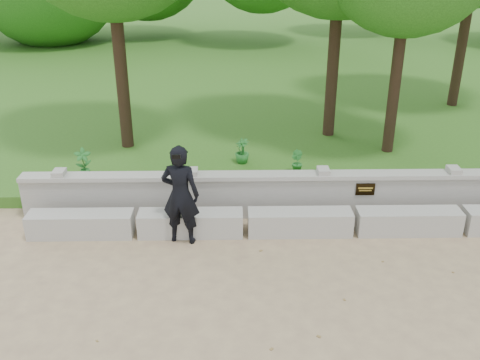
{
  "coord_description": "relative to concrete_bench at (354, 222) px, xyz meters",
  "views": [
    {
      "loc": [
        -2.26,
        -6.7,
        4.94
      ],
      "look_at": [
        -2.1,
        1.82,
        1.12
      ],
      "focal_mm": 40.0,
      "sensor_mm": 36.0,
      "label": 1
    }
  ],
  "objects": [
    {
      "name": "shrub_a",
      "position": [
        -5.42,
        2.05,
        0.36
      ],
      "size": [
        0.41,
        0.33,
        0.67
      ],
      "primitive_type": "imported",
      "rotation": [
        0.0,
        0.0,
        0.3
      ],
      "color": "#256F29",
      "rests_on": "lawn"
    },
    {
      "name": "concrete_bench",
      "position": [
        0.0,
        0.0,
        0.0
      ],
      "size": [
        11.9,
        0.45,
        0.45
      ],
      "color": "#ABA9A1",
      "rests_on": "ground"
    },
    {
      "name": "parapet_wall",
      "position": [
        0.0,
        0.7,
        0.24
      ],
      "size": [
        12.5,
        0.35,
        0.9
      ],
      "color": "#A19E98",
      "rests_on": "ground"
    },
    {
      "name": "lawn",
      "position": [
        -0.0,
        12.1,
        -0.1
      ],
      "size": [
        40.0,
        22.0,
        0.25
      ],
      "primitive_type": "cube",
      "color": "#305A1C",
      "rests_on": "ground"
    },
    {
      "name": "shrub_d",
      "position": [
        -2.0,
        2.84,
        0.32
      ],
      "size": [
        0.44,
        0.44,
        0.58
      ],
      "primitive_type": "imported",
      "rotation": [
        0.0,
        0.0,
        5.5
      ],
      "color": "#256F29",
      "rests_on": "lawn"
    },
    {
      "name": "shrub_b",
      "position": [
        -0.82,
        2.21,
        0.29
      ],
      "size": [
        0.33,
        0.36,
        0.52
      ],
      "primitive_type": "imported",
      "rotation": [
        0.0,
        0.0,
        1.98
      ],
      "color": "#256F29",
      "rests_on": "lawn"
    },
    {
      "name": "ground",
      "position": [
        -0.0,
        -1.9,
        -0.22
      ],
      "size": [
        80.0,
        80.0,
        0.0
      ],
      "primitive_type": "plane",
      "color": "tan",
      "rests_on": "ground"
    },
    {
      "name": "man_main",
      "position": [
        -3.14,
        -0.23,
        0.69
      ],
      "size": [
        0.74,
        0.67,
        1.83
      ],
      "color": "black",
      "rests_on": "ground"
    }
  ]
}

